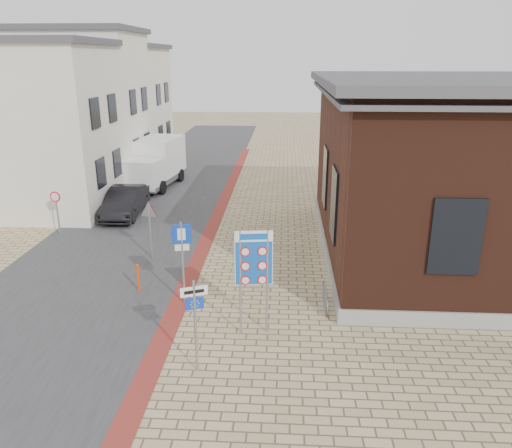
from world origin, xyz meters
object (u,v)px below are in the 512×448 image
(essen_sign, at_px, (195,312))
(parking_sign, at_px, (182,248))
(sedan, at_px, (125,202))
(border_sign, at_px, (254,260))
(bollard, at_px, (138,278))
(box_truck, at_px, (155,163))

(essen_sign, relative_size, parking_sign, 0.89)
(sedan, relative_size, border_sign, 1.40)
(sedan, height_order, bollard, sedan)
(border_sign, height_order, parking_sign, border_sign)
(parking_sign, bearing_deg, border_sign, -45.85)
(sedan, height_order, border_sign, border_sign)
(bollard, bearing_deg, border_sign, -30.64)
(box_truck, height_order, essen_sign, box_truck)
(parking_sign, distance_m, bollard, 2.35)
(box_truck, distance_m, essen_sign, 19.31)
(border_sign, xyz_separation_m, parking_sign, (-2.30, 1.57, -0.32))
(border_sign, bearing_deg, bollard, 141.65)
(border_sign, xyz_separation_m, essen_sign, (-1.30, -1.93, -0.58))
(border_sign, bearing_deg, box_truck, 105.09)
(essen_sign, height_order, bollard, essen_sign)
(essen_sign, bearing_deg, sedan, 92.85)
(essen_sign, bearing_deg, parking_sign, 84.35)
(essen_sign, relative_size, bollard, 2.54)
(essen_sign, height_order, parking_sign, parking_sign)
(box_truck, bearing_deg, sedan, -83.03)
(box_truck, bearing_deg, parking_sign, -65.27)
(sedan, height_order, essen_sign, essen_sign)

